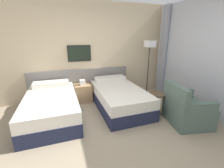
{
  "coord_description": "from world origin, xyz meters",
  "views": [
    {
      "loc": [
        -0.85,
        -2.13,
        1.75
      ],
      "look_at": [
        0.28,
        1.12,
        0.67
      ],
      "focal_mm": 24.0,
      "sensor_mm": 36.0,
      "label": 1
    }
  ],
  "objects_px": {
    "bed_near_door": "(52,106)",
    "armchair": "(186,110)",
    "bed_near_window": "(119,97)",
    "nightstand": "(83,92)",
    "side_table": "(157,100)",
    "floor_lamp": "(150,49)"
  },
  "relations": [
    {
      "from": "nightstand",
      "to": "armchair",
      "type": "distance_m",
      "value": 2.64
    },
    {
      "from": "bed_near_door",
      "to": "bed_near_window",
      "type": "distance_m",
      "value": 1.61
    },
    {
      "from": "bed_near_door",
      "to": "bed_near_window",
      "type": "xyz_separation_m",
      "value": [
        1.61,
        0.0,
        0.0
      ]
    },
    {
      "from": "armchair",
      "to": "floor_lamp",
      "type": "bearing_deg",
      "value": 7.58
    },
    {
      "from": "bed_near_window",
      "to": "floor_lamp",
      "type": "distance_m",
      "value": 1.74
    },
    {
      "from": "bed_near_window",
      "to": "floor_lamp",
      "type": "height_order",
      "value": "floor_lamp"
    },
    {
      "from": "floor_lamp",
      "to": "armchair",
      "type": "bearing_deg",
      "value": -94.42
    },
    {
      "from": "nightstand",
      "to": "bed_near_door",
      "type": "bearing_deg",
      "value": -139.19
    },
    {
      "from": "bed_near_window",
      "to": "nightstand",
      "type": "relative_size",
      "value": 3.09
    },
    {
      "from": "floor_lamp",
      "to": "nightstand",
      "type": "bearing_deg",
      "value": 176.47
    },
    {
      "from": "bed_near_door",
      "to": "floor_lamp",
      "type": "xyz_separation_m",
      "value": [
        2.81,
        0.57,
        1.13
      ]
    },
    {
      "from": "floor_lamp",
      "to": "armchair",
      "type": "relative_size",
      "value": 1.73
    },
    {
      "from": "bed_near_window",
      "to": "nightstand",
      "type": "distance_m",
      "value": 1.07
    },
    {
      "from": "bed_near_window",
      "to": "nightstand",
      "type": "bearing_deg",
      "value": 139.19
    },
    {
      "from": "nightstand",
      "to": "armchair",
      "type": "xyz_separation_m",
      "value": [
        1.86,
        -1.87,
        0.03
      ]
    },
    {
      "from": "side_table",
      "to": "armchair",
      "type": "xyz_separation_m",
      "value": [
        0.32,
        -0.57,
        -0.06
      ]
    },
    {
      "from": "nightstand",
      "to": "side_table",
      "type": "distance_m",
      "value": 2.02
    },
    {
      "from": "bed_near_door",
      "to": "armchair",
      "type": "relative_size",
      "value": 2.02
    },
    {
      "from": "floor_lamp",
      "to": "side_table",
      "type": "xyz_separation_m",
      "value": [
        -0.46,
        -1.18,
        -1.06
      ]
    },
    {
      "from": "side_table",
      "to": "bed_near_door",
      "type": "bearing_deg",
      "value": 165.62
    },
    {
      "from": "side_table",
      "to": "nightstand",
      "type": "bearing_deg",
      "value": 139.86
    },
    {
      "from": "armchair",
      "to": "nightstand",
      "type": "bearing_deg",
      "value": 56.97
    }
  ]
}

